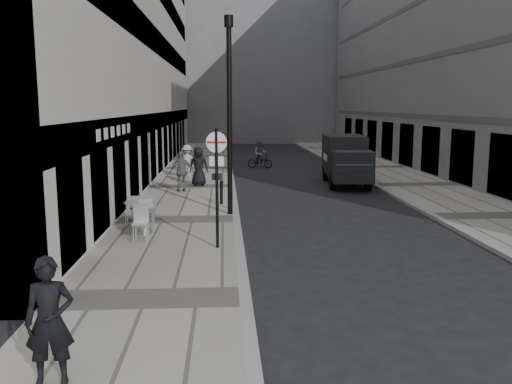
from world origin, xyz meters
TOP-DOWN VIEW (x-y plane):
  - ground at (0.00, 0.00)m, footprint 120.00×120.00m
  - sidewalk at (-2.00, 18.00)m, footprint 4.00×60.00m
  - far_sidewalk at (9.00, 18.00)m, footprint 4.00×60.00m
  - building_left at (-6.00, 24.50)m, footprint 4.00×45.00m
  - building_right at (14.00, 24.50)m, footprint 6.00×45.00m
  - building_far at (1.50, 56.00)m, footprint 24.00×16.00m
  - walking_man at (-2.81, -0.62)m, footprint 0.72×0.52m
  - sign_post at (-0.60, 6.55)m, footprint 0.55×0.13m
  - lamppost at (-0.20, 11.16)m, footprint 0.31×0.31m
  - bollard_near at (-0.15, 12.08)m, footprint 0.11×0.11m
  - bollard_far at (-0.52, 13.16)m, footprint 0.12×0.12m
  - panel_van at (5.69, 18.90)m, footprint 2.32×5.30m
  - cyclist at (1.89, 26.40)m, footprint 1.71×1.09m
  - pedestrian_a at (-2.29, 16.35)m, footprint 1.13×0.67m
  - pedestrian_b at (-2.36, 21.05)m, footprint 1.16×0.70m
  - pedestrian_c at (-1.62, 18.11)m, footprint 0.93×0.62m
  - cafe_table_near at (-2.80, 8.11)m, footprint 0.79×1.79m
  - cafe_table_mid at (-2.80, 8.34)m, footprint 0.67×1.50m
  - cafe_table_far at (-3.35, 9.71)m, footprint 0.66×1.49m

SIDE VIEW (x-z plane):
  - ground at x=0.00m, z-range 0.00..0.00m
  - sidewalk at x=-2.00m, z-range 0.00..0.12m
  - far_sidewalk at x=9.00m, z-range 0.00..0.12m
  - bollard_near at x=-0.15m, z-range 0.12..0.94m
  - cafe_table_far at x=-3.35m, z-range 0.13..0.97m
  - cafe_table_mid at x=-2.80m, z-range 0.13..0.98m
  - bollard_far at x=-0.52m, z-range 0.12..0.99m
  - cafe_table_near at x=-2.80m, z-range 0.13..1.15m
  - cyclist at x=1.89m, z-range -0.19..1.55m
  - pedestrian_b at x=-2.36m, z-range 0.12..1.88m
  - pedestrian_a at x=-2.29m, z-range 0.12..1.93m
  - walking_man at x=-2.81m, z-range 0.12..1.93m
  - pedestrian_c at x=-1.62m, z-range 0.12..1.99m
  - panel_van at x=5.69m, z-range 0.15..2.59m
  - sign_post at x=-0.60m, z-range 0.58..3.81m
  - lamppost at x=-0.20m, z-range 0.50..7.34m
  - building_left at x=-6.00m, z-range 0.00..18.00m
  - building_right at x=14.00m, z-range 0.00..20.00m
  - building_far at x=1.50m, z-range 0.00..22.00m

